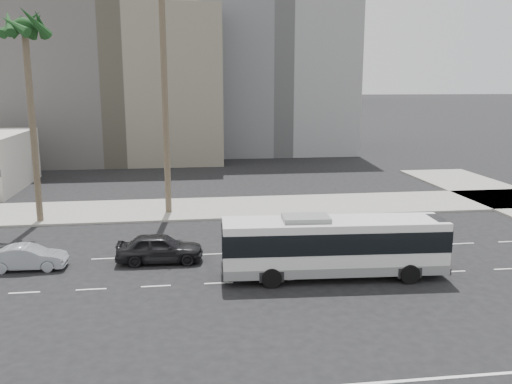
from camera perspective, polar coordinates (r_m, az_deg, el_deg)
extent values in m
plane|color=black|center=(26.88, 2.52, -9.30)|extent=(700.00, 700.00, 0.00)
cube|color=gray|center=(41.55, -1.25, -1.60)|extent=(120.00, 7.00, 0.15)
cube|color=#5C5853|center=(70.09, -14.08, 10.84)|extent=(24.00, 18.00, 18.00)
cube|color=slate|center=(77.77, 1.62, 14.17)|extent=(20.00, 20.00, 26.00)
cube|color=#BCB7AD|center=(274.98, -7.39, 14.18)|extent=(42.00, 42.00, 44.00)
cube|color=slate|center=(260.69, 3.45, 17.25)|extent=(26.00, 26.00, 70.00)
cube|color=slate|center=(294.98, 7.23, 15.56)|extent=(22.00, 22.00, 60.00)
cube|color=silver|center=(27.05, 8.21, -5.47)|extent=(11.07, 2.99, 2.46)
cube|color=black|center=(26.95, 8.23, -4.80)|extent=(11.14, 3.05, 1.04)
cube|color=gray|center=(27.39, 8.15, -7.64)|extent=(11.10, 3.03, 0.47)
cube|color=gray|center=(26.34, 5.32, -2.87)|extent=(2.35, 1.63, 0.28)
cube|color=#262628|center=(28.60, 18.36, -2.75)|extent=(0.66, 1.73, 0.28)
cylinder|color=black|center=(27.51, 15.93, -8.21)|extent=(0.94, 0.28, 0.94)
cylinder|color=black|center=(29.61, 14.07, -6.68)|extent=(0.94, 0.28, 0.94)
cylinder|color=black|center=(25.65, 1.86, -9.22)|extent=(0.94, 0.28, 0.94)
cylinder|color=black|center=(27.89, 1.04, -7.47)|extent=(0.94, 0.28, 0.94)
imported|color=black|center=(29.64, -10.13, -5.84)|extent=(2.01, 4.68, 1.58)
imported|color=#9499A0|center=(30.53, -22.94, -6.39)|extent=(1.44, 3.91, 1.28)
cylinder|color=brown|center=(39.12, -9.62, 10.40)|extent=(0.49, 0.49, 17.70)
cylinder|color=brown|center=(39.15, -22.51, 6.12)|extent=(0.40, 0.40, 12.85)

